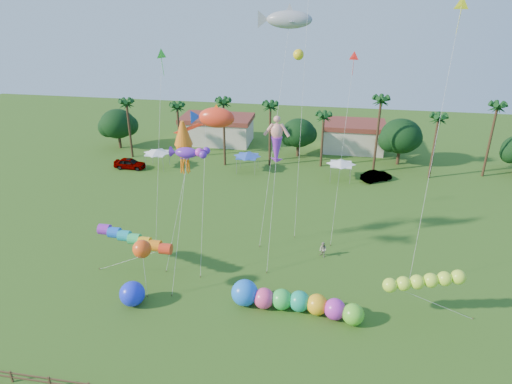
% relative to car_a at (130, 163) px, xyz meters
% --- Properties ---
extents(ground, '(160.00, 160.00, 0.00)m').
position_rel_car_a_xyz_m(ground, '(24.18, -34.97, -0.83)').
color(ground, '#285116').
rests_on(ground, ground).
extents(tree_line, '(69.46, 8.91, 11.00)m').
position_rel_car_a_xyz_m(tree_line, '(27.75, 9.03, 3.45)').
color(tree_line, '#3A2819').
rests_on(tree_line, ground).
extents(buildings_row, '(35.00, 7.00, 4.00)m').
position_rel_car_a_xyz_m(buildings_row, '(21.09, 15.03, 1.17)').
color(buildings_row, beige).
rests_on(buildings_row, ground).
extents(tent_row, '(31.00, 4.00, 0.60)m').
position_rel_car_a_xyz_m(tent_row, '(18.18, 1.37, 1.92)').
color(tent_row, white).
rests_on(tent_row, ground).
extents(car_a, '(4.88, 2.00, 1.66)m').
position_rel_car_a_xyz_m(car_a, '(0.00, 0.00, 0.00)').
color(car_a, '#4C4C54').
rests_on(car_a, ground).
extents(car_b, '(4.69, 3.77, 1.50)m').
position_rel_car_a_xyz_m(car_b, '(37.36, 1.44, -0.08)').
color(car_b, '#4C4C54').
rests_on(car_b, ground).
extents(spectator_b, '(1.03, 1.02, 1.67)m').
position_rel_car_a_xyz_m(spectator_b, '(30.49, -20.44, 0.01)').
color(spectator_b, '#A59A89').
rests_on(spectator_b, ground).
extents(caterpillar_inflatable, '(11.66, 3.23, 2.37)m').
position_rel_car_a_xyz_m(caterpillar_inflatable, '(28.10, -29.70, 0.17)').
color(caterpillar_inflatable, '#FA4286').
rests_on(caterpillar_inflatable, ground).
extents(blue_ball, '(2.24, 2.24, 2.24)m').
position_rel_car_a_xyz_m(blue_ball, '(14.14, -31.20, 0.29)').
color(blue_ball, '#1C2EFF').
rests_on(blue_ball, ground).
extents(rainbow_tube, '(9.37, 2.44, 3.90)m').
position_rel_car_a_xyz_m(rainbow_tube, '(13.91, -26.95, 2.53)').
color(rainbow_tube, '#F4381B').
rests_on(rainbow_tube, ground).
extents(green_worm, '(10.71, 2.80, 3.95)m').
position_rel_car_a_xyz_m(green_worm, '(36.22, -29.04, 2.39)').
color(green_worm, '#C5FA37').
rests_on(green_worm, ground).
extents(orange_ball_kite, '(1.91, 1.91, 5.82)m').
position_rel_car_a_xyz_m(orange_ball_kite, '(14.91, -29.85, 4.17)').
color(orange_ball_kite, '#FF4E14').
rests_on(orange_ball_kite, ground).
extents(merman_kite, '(2.17, 5.57, 14.28)m').
position_rel_car_a_xyz_m(merman_kite, '(25.31, -19.74, 11.17)').
color(merman_kite, '#EA9285').
rests_on(merman_kite, ground).
extents(fish_kite, '(5.39, 6.74, 15.77)m').
position_rel_car_a_xyz_m(fish_kite, '(19.82, -21.35, 13.87)').
color(fish_kite, '#FD391C').
rests_on(fish_kite, ground).
extents(shark_kite, '(6.40, 8.38, 23.94)m').
position_rel_car_a_xyz_m(shark_kite, '(25.49, -12.68, 21.99)').
color(shark_kite, '#959AA3').
rests_on(shark_kite, ground).
extents(squid_kite, '(2.45, 4.73, 14.55)m').
position_rel_car_a_xyz_m(squid_kite, '(16.69, -22.14, 11.22)').
color(squid_kite, orange).
rests_on(squid_kite, ground).
extents(lobster_kite, '(3.98, 6.12, 13.04)m').
position_rel_car_a_xyz_m(lobster_kite, '(17.85, -24.89, 11.51)').
color(lobster_kite, '#6724B7').
rests_on(lobster_kite, ground).
extents(delta_kite_red, '(1.50, 3.37, 20.17)m').
position_rel_car_a_xyz_m(delta_kite_red, '(32.14, -15.01, 18.32)').
color(delta_kite_red, red).
rests_on(delta_kite_red, ground).
extents(delta_kite_yellow, '(2.10, 4.39, 25.24)m').
position_rel_car_a_xyz_m(delta_kite_yellow, '(40.11, -20.04, 23.35)').
color(delta_kite_yellow, yellow).
rests_on(delta_kite_yellow, ground).
extents(delta_kite_green, '(1.47, 4.63, 20.48)m').
position_rel_car_a_xyz_m(delta_kite_green, '(13.74, -18.47, 18.69)').
color(delta_kite_green, '#3BE034').
rests_on(delta_kite_green, ground).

